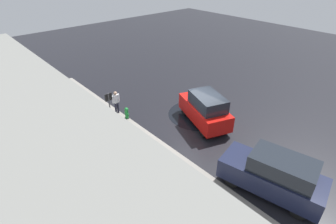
{
  "coord_description": "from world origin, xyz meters",
  "views": [
    {
      "loc": [
        -9.0,
        10.21,
        9.02
      ],
      "look_at": [
        1.16,
        1.19,
        0.9
      ],
      "focal_mm": 28.0,
      "sensor_mm": 36.0,
      "label": 1
    }
  ],
  "objects_px": {
    "moving_hatchback": "(205,109)",
    "pedestrian": "(116,101)",
    "parked_sedan": "(274,175)",
    "sign_post": "(110,106)",
    "fire_hydrant": "(127,113)"
  },
  "relations": [
    {
      "from": "parked_sedan",
      "to": "fire_hydrant",
      "type": "xyz_separation_m",
      "value": [
        9.28,
        1.35,
        -0.6
      ]
    },
    {
      "from": "moving_hatchback",
      "to": "pedestrian",
      "type": "relative_size",
      "value": 2.62
    },
    {
      "from": "fire_hydrant",
      "to": "sign_post",
      "type": "bearing_deg",
      "value": 105.7
    },
    {
      "from": "fire_hydrant",
      "to": "pedestrian",
      "type": "bearing_deg",
      "value": 7.11
    },
    {
      "from": "moving_hatchback",
      "to": "parked_sedan",
      "type": "distance_m",
      "value": 5.96
    },
    {
      "from": "parked_sedan",
      "to": "fire_hydrant",
      "type": "relative_size",
      "value": 5.7
    },
    {
      "from": "parked_sedan",
      "to": "sign_post",
      "type": "xyz_separation_m",
      "value": [
        8.92,
        2.65,
        0.58
      ]
    },
    {
      "from": "pedestrian",
      "to": "moving_hatchback",
      "type": "bearing_deg",
      "value": -143.46
    },
    {
      "from": "pedestrian",
      "to": "sign_post",
      "type": "relative_size",
      "value": 0.68
    },
    {
      "from": "parked_sedan",
      "to": "sign_post",
      "type": "relative_size",
      "value": 1.9
    },
    {
      "from": "parked_sedan",
      "to": "sign_post",
      "type": "height_order",
      "value": "sign_post"
    },
    {
      "from": "moving_hatchback",
      "to": "parked_sedan",
      "type": "xyz_separation_m",
      "value": [
        -5.63,
        1.95,
        -0.03
      ]
    },
    {
      "from": "pedestrian",
      "to": "sign_post",
      "type": "height_order",
      "value": "sign_post"
    },
    {
      "from": "moving_hatchback",
      "to": "parked_sedan",
      "type": "height_order",
      "value": "moving_hatchback"
    },
    {
      "from": "pedestrian",
      "to": "sign_post",
      "type": "distance_m",
      "value": 1.88
    }
  ]
}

